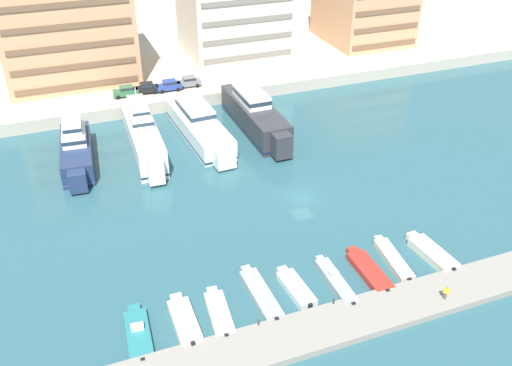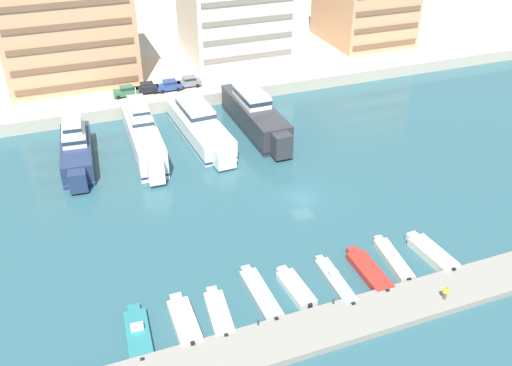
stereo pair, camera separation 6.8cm
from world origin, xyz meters
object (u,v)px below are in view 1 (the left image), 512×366
(yacht_navy_far_left, at_px, (76,150))
(motorboat_white_center, at_px, (296,288))
(motorboat_cream_left, at_px, (184,321))
(car_green_far_left, at_px, (126,91))
(motorboat_teal_far_left, at_px, (138,333))
(pedestrian_near_edge, at_px, (446,292))
(motorboat_grey_center_right, at_px, (335,281))
(car_black_left, at_px, (146,88))
(motorboat_cream_right, at_px, (393,259))
(yacht_white_mid_left, at_px, (199,125))
(motorboat_red_mid_right, at_px, (369,271))
(yacht_charcoal_center_left, at_px, (255,115))
(motorboat_cream_far_right, at_px, (432,253))
(motorboat_grey_center_left, at_px, (260,294))
(car_grey_center_left, at_px, (189,81))
(car_blue_mid_left, at_px, (169,85))
(motorboat_cream_mid_left, at_px, (219,313))
(yacht_white_left, at_px, (142,134))

(yacht_navy_far_left, distance_m, motorboat_white_center, 38.49)
(motorboat_cream_left, distance_m, car_green_far_left, 51.24)
(motorboat_teal_far_left, distance_m, pedestrian_near_edge, 29.27)
(motorboat_grey_center_right, xyz_separation_m, car_black_left, (-8.53, 51.17, 2.61))
(motorboat_cream_right, bearing_deg, yacht_white_mid_left, 107.16)
(motorboat_teal_far_left, distance_m, motorboat_cream_right, 27.44)
(motorboat_red_mid_right, bearing_deg, car_black_left, 103.83)
(yacht_charcoal_center_left, bearing_deg, motorboat_red_mid_right, -91.72)
(motorboat_cream_far_right, bearing_deg, car_green_far_left, 114.99)
(car_green_far_left, relative_size, pedestrian_near_edge, 2.52)
(pedestrian_near_edge, bearing_deg, yacht_navy_far_left, 126.16)
(yacht_charcoal_center_left, height_order, motorboat_grey_center_left, yacht_charcoal_center_left)
(motorboat_cream_left, bearing_deg, yacht_charcoal_center_left, 59.94)
(yacht_white_mid_left, bearing_deg, car_grey_center_left, 80.59)
(motorboat_cream_left, relative_size, motorboat_cream_right, 0.88)
(motorboat_cream_far_right, bearing_deg, motorboat_teal_far_left, -179.83)
(motorboat_grey_center_right, bearing_deg, yacht_charcoal_center_left, 81.95)
(motorboat_cream_left, height_order, car_blue_mid_left, car_blue_mid_left)
(car_black_left, bearing_deg, car_green_far_left, -177.16)
(yacht_charcoal_center_left, distance_m, motorboat_grey_center_right, 36.44)
(motorboat_cream_mid_left, relative_size, motorboat_white_center, 1.07)
(car_grey_center_left, bearing_deg, motorboat_cream_right, -80.35)
(motorboat_cream_right, height_order, car_black_left, car_black_left)
(car_blue_mid_left, bearing_deg, yacht_white_left, -116.33)
(car_green_far_left, bearing_deg, yacht_white_mid_left, -60.16)
(motorboat_grey_center_left, bearing_deg, car_black_left, 90.84)
(motorboat_teal_far_left, bearing_deg, yacht_white_mid_left, 65.80)
(motorboat_grey_center_left, bearing_deg, motorboat_cream_mid_left, -167.41)
(motorboat_red_mid_right, xyz_separation_m, car_grey_center_left, (-5.21, 51.19, 2.65))
(yacht_white_left, distance_m, car_blue_mid_left, 17.23)
(motorboat_grey_center_left, height_order, car_green_far_left, car_green_far_left)
(car_green_far_left, height_order, pedestrian_near_edge, car_green_far_left)
(motorboat_grey_center_left, bearing_deg, yacht_navy_far_left, 112.27)
(motorboat_cream_mid_left, height_order, car_grey_center_left, car_grey_center_left)
(motorboat_cream_mid_left, xyz_separation_m, pedestrian_near_edge, (20.87, -6.36, 1.30))
(motorboat_cream_mid_left, bearing_deg, car_blue_mid_left, 81.39)
(motorboat_cream_mid_left, height_order, car_black_left, car_black_left)
(yacht_charcoal_center_left, xyz_separation_m, motorboat_grey_center_left, (-12.90, -35.07, -1.92))
(motorboat_white_center, bearing_deg, motorboat_cream_left, -177.23)
(motorboat_grey_center_left, height_order, motorboat_red_mid_right, motorboat_grey_center_left)
(motorboat_cream_mid_left, xyz_separation_m, car_blue_mid_left, (7.72, 50.98, 2.64))
(yacht_white_left, xyz_separation_m, motorboat_cream_far_right, (24.12, -35.27, -2.11))
(yacht_charcoal_center_left, xyz_separation_m, car_green_far_left, (-16.98, 14.97, 0.68))
(car_black_left, bearing_deg, motorboat_grey_center_left, -89.16)
(motorboat_cream_right, bearing_deg, motorboat_grey_center_right, -172.88)
(motorboat_cream_left, bearing_deg, yacht_white_mid_left, 71.68)
(yacht_white_mid_left, xyz_separation_m, motorboat_cream_far_right, (15.42, -36.41, -1.37))
(yacht_white_mid_left, xyz_separation_m, motorboat_red_mid_right, (7.66, -36.43, -1.48))
(yacht_white_left, height_order, motorboat_cream_far_right, yacht_white_left)
(motorboat_teal_far_left, relative_size, car_black_left, 1.74)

